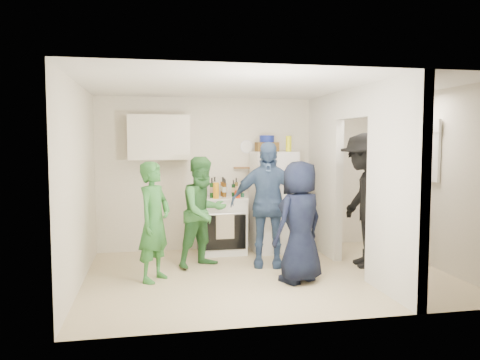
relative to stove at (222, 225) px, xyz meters
name	(u,v)px	position (x,y,z in m)	size (l,w,h in m)	color
floor	(269,275)	(0.43, -1.37, -0.45)	(4.80, 4.80, 0.00)	beige
wall_back	(244,174)	(0.43, 0.33, 0.80)	(4.80, 4.80, 0.00)	silver
wall_front	(313,197)	(0.43, -3.07, 0.80)	(4.80, 4.80, 0.00)	silver
wall_left	(79,185)	(-1.97, -1.37, 0.80)	(3.40, 3.40, 0.00)	silver
wall_right	(433,179)	(2.83, -1.37, 0.80)	(3.40, 3.40, 0.00)	silver
ceiling	(269,86)	(0.43, -1.37, 2.05)	(4.80, 4.80, 0.00)	white
partition_pier_back	(325,175)	(1.63, -0.27, 0.80)	(0.12, 1.20, 2.50)	silver
partition_pier_front	(395,188)	(1.63, -2.47, 0.80)	(0.12, 1.20, 2.50)	silver
partition_header	(355,103)	(1.63, -1.37, 1.85)	(0.12, 1.00, 0.40)	silver
stove	(222,225)	(0.00, 0.00, 0.00)	(0.76, 0.63, 0.91)	white
upper_cabinet	(159,137)	(-0.97, 0.15, 1.40)	(0.95, 0.34, 0.70)	silver
fridge	(273,202)	(0.85, -0.03, 0.36)	(0.67, 0.65, 1.62)	silver
wicker_basket	(267,147)	(0.75, 0.02, 1.25)	(0.35, 0.25, 0.15)	brown
blue_bowl	(267,139)	(0.75, 0.02, 1.38)	(0.24, 0.24, 0.11)	navy
yellow_cup_stack_top	(289,144)	(1.07, -0.13, 1.30)	(0.09, 0.09, 0.25)	#D5D912
wall_clock	(247,147)	(0.48, 0.31, 1.25)	(0.22, 0.22, 0.03)	white
spice_shelf	(244,168)	(0.43, 0.28, 0.90)	(0.35, 0.08, 0.03)	olive
nook_window	(425,151)	(2.81, -1.17, 1.20)	(0.03, 0.70, 0.80)	black
nook_window_frame	(424,151)	(2.79, -1.17, 1.20)	(0.04, 0.76, 0.86)	white
nook_valance	(423,127)	(2.77, -1.17, 1.55)	(0.04, 0.82, 0.18)	white
yellow_cup_stack_stove	(216,191)	(-0.12, -0.22, 0.58)	(0.09, 0.09, 0.25)	orange
red_cup	(237,194)	(0.22, -0.20, 0.51)	(0.09, 0.09, 0.12)	red
person_green_left	(154,222)	(-1.07, -1.34, 0.31)	(0.56, 0.37, 1.53)	#2F7537
person_green_center	(203,212)	(-0.38, -0.77, 0.33)	(0.76, 0.60, 1.57)	#3A8546
person_denim	(267,204)	(0.52, -0.90, 0.44)	(1.04, 0.43, 1.78)	#38567B
person_navy	(300,222)	(0.73, -1.74, 0.32)	(0.75, 0.49, 1.54)	black
person_nook	(364,200)	(1.88, -1.18, 0.50)	(1.23, 0.71, 1.91)	black
bottle_a	(203,187)	(-0.28, 0.11, 0.61)	(0.08, 0.08, 0.31)	maroon
bottle_b	(212,188)	(-0.17, -0.08, 0.61)	(0.07, 0.07, 0.31)	#194A18
bottle_c	(215,186)	(-0.09, 0.16, 0.61)	(0.07, 0.07, 0.31)	silver
bottle_d	(224,188)	(0.04, -0.03, 0.60)	(0.06, 0.06, 0.30)	#56370F
bottle_e	(225,187)	(0.09, 0.17, 0.58)	(0.06, 0.06, 0.26)	#9AA2AB
bottle_f	(233,188)	(0.19, 0.01, 0.59)	(0.06, 0.06, 0.27)	#123217
bottle_g	(236,187)	(0.26, 0.13, 0.60)	(0.06, 0.06, 0.29)	olive
bottle_h	(203,189)	(-0.30, -0.13, 0.59)	(0.06, 0.06, 0.28)	#949B9F
bottle_i	(223,187)	(0.04, 0.10, 0.61)	(0.08, 0.08, 0.31)	brown
bottle_j	(242,189)	(0.32, -0.10, 0.59)	(0.06, 0.06, 0.27)	#1A4B32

